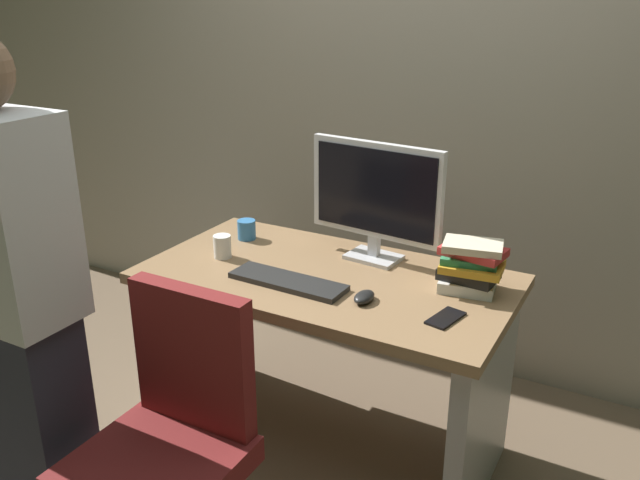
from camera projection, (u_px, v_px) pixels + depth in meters
name	position (u px, v px, depth m)	size (l,w,h in m)	color
ground_plane	(326.00, 443.00, 2.67)	(9.00, 9.00, 0.00)	brown
wall_back	(426.00, 43.00, 2.89)	(6.40, 0.10, 3.00)	#9E9384
desk	(326.00, 332.00, 2.49)	(1.34, 0.72, 0.75)	#93704C
office_chair	(170.00, 465.00, 1.92)	(0.52, 0.52, 0.94)	black
person_at_desk	(14.00, 316.00, 1.90)	(0.40, 0.24, 1.64)	#262838
monitor	(375.00, 195.00, 2.45)	(0.54, 0.16, 0.46)	silver
keyboard	(288.00, 281.00, 2.32)	(0.43, 0.13, 0.02)	#262626
mouse	(364.00, 297.00, 2.19)	(0.06, 0.10, 0.03)	black
cup_near_keyboard	(222.00, 246.00, 2.54)	(0.07, 0.07, 0.09)	white
cup_by_monitor	(247.00, 230.00, 2.73)	(0.08, 0.08, 0.08)	#3372B2
book_stack	(471.00, 266.00, 2.25)	(0.23, 0.20, 0.18)	white
cell_phone	(446.00, 318.00, 2.08)	(0.07, 0.14, 0.01)	black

